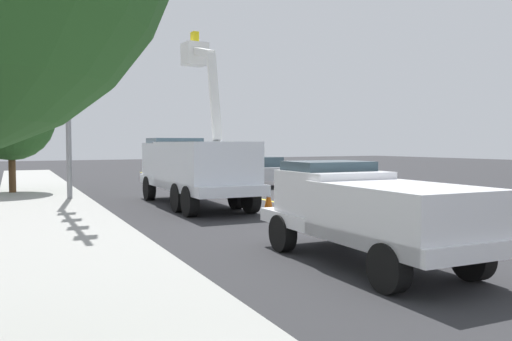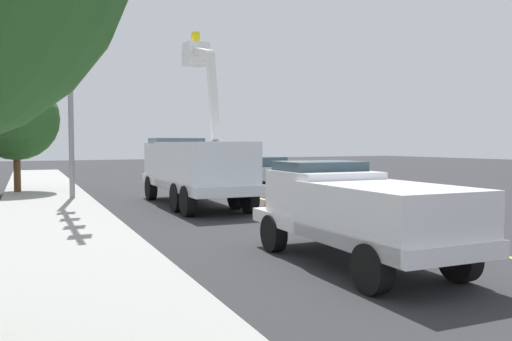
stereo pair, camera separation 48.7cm
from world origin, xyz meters
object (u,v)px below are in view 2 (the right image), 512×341
Objects in this scene: service_pickup_truck at (356,210)px; passing_minivan at (262,169)px; traffic_cone_trailing at (206,188)px; traffic_signal_mast at (75,54)px; utility_bucket_truck at (194,165)px; traffic_cone_mid_front at (351,222)px; traffic_cone_mid_rear at (268,199)px.

service_pickup_truck is 1.17× the size of passing_minivan.
traffic_signal_mast reaches higher than traffic_cone_trailing.
service_pickup_truck is at bearing -165.23° from traffic_signal_mast.
utility_bucket_truck is 6.21m from traffic_signal_mast.
traffic_cone_trailing is at bearing -73.20° from traffic_signal_mast.
service_pickup_truck is at bearing 143.77° from traffic_cone_mid_front.
passing_minivan is at bearing -27.29° from traffic_cone_mid_rear.
service_pickup_truck is 19.94m from passing_minivan.
traffic_cone_mid_rear is at bearing -17.78° from service_pickup_truck.
passing_minivan is 13.40m from traffic_signal_mast.
service_pickup_truck is 14.92m from traffic_cone_trailing.
traffic_signal_mast is (-1.85, 6.12, 5.55)m from traffic_cone_trailing.
traffic_signal_mast is at bearing 67.59° from utility_bucket_truck.
utility_bucket_truck is at bearing -4.02° from service_pickup_truck.
traffic_cone_mid_rear reaches higher than traffic_cone_mid_front.
traffic_cone_mid_front is 12.71m from traffic_signal_mast.
traffic_cone_trailing is (11.97, -0.78, -0.01)m from traffic_cone_mid_front.
service_pickup_truck reaches higher than traffic_cone_mid_front.
utility_bucket_truck is 4.26m from traffic_cone_trailing.
traffic_cone_mid_rear is (8.67, -2.78, -0.72)m from service_pickup_truck.
service_pickup_truck is 9.14m from traffic_cone_mid_rear.
traffic_cone_trailing is (14.65, -2.74, -0.76)m from service_pickup_truck.
traffic_signal_mast is at bearing 14.77° from service_pickup_truck.
traffic_cone_mid_rear is at bearing -7.81° from traffic_cone_mid_front.
utility_bucket_truck is 1.46× the size of service_pickup_truck.
traffic_cone_mid_front is at bearing 176.25° from traffic_cone_trailing.
passing_minivan is 16.74m from traffic_cone_mid_front.
utility_bucket_truck is at bearing 39.70° from traffic_cone_mid_rear.
traffic_signal_mast is (4.13, 6.16, 5.51)m from traffic_cone_mid_rear.
traffic_cone_mid_front is at bearing -152.22° from traffic_signal_mast.
traffic_signal_mast is (1.71, 4.15, 4.29)m from utility_bucket_truck.
passing_minivan is (18.36, -7.78, -0.15)m from service_pickup_truck.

